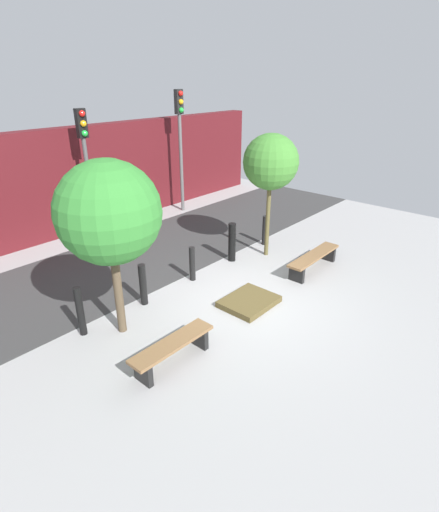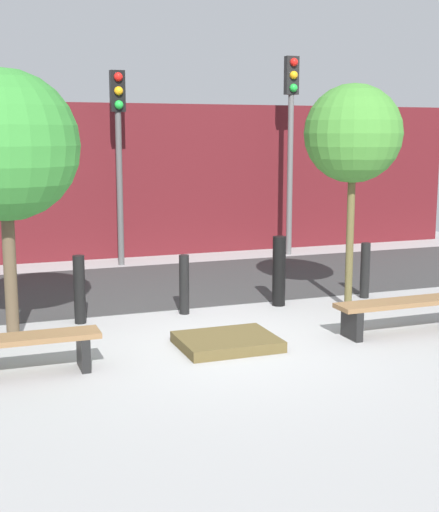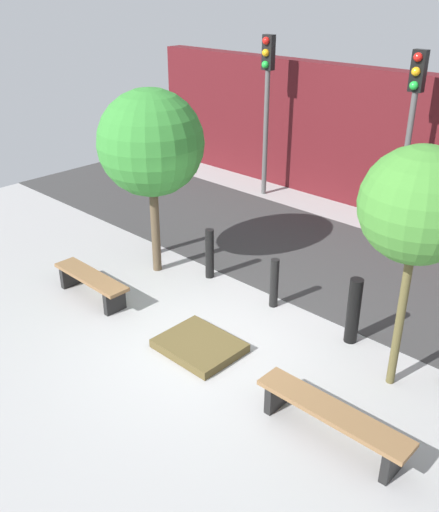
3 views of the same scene
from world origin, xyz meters
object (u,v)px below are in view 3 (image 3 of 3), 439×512
at_px(bench_left, 91,282).
at_px(tree_behind_left_bench, 151,144).
at_px(traffic_light_west, 267,88).
at_px(bollard_center, 274,283).
at_px(planter_bed, 199,346).
at_px(traffic_light_mid_west, 412,112).
at_px(bench_right, 332,417).
at_px(tree_behind_right_bench, 419,206).
at_px(bollard_right, 353,311).
at_px(bollard_left, 210,254).
at_px(bollard_far_left, 156,229).

height_order(bench_left, tree_behind_left_bench, tree_behind_left_bench).
bearing_deg(traffic_light_west, bollard_center, -48.58).
xyz_separation_m(planter_bed, traffic_light_mid_west, (0.00, 5.93, 2.54)).
relative_size(bench_right, tree_behind_right_bench, 0.60).
height_order(bench_right, traffic_light_west, traffic_light_west).
relative_size(planter_bed, traffic_light_west, 0.31).
bearing_deg(tree_behind_right_bench, bollard_right, 152.97).
relative_size(planter_bed, bollard_left, 1.24).
bearing_deg(bollard_center, bollard_far_left, 180.00).
bearing_deg(planter_bed, tree_behind_left_bench, 152.35).
height_order(bollard_far_left, bollard_center, bollard_far_left).
height_order(bollard_left, traffic_light_west, traffic_light_west).
xyz_separation_m(bench_right, traffic_light_west, (-6.12, 6.13, 2.31)).
distance_m(bollard_far_left, bollard_center, 3.01).
xyz_separation_m(planter_bed, bollard_center, (0.00, 1.75, 0.37)).
relative_size(planter_bed, bollard_right, 1.11).
relative_size(planter_bed, traffic_light_mid_west, 0.31).
distance_m(bollard_far_left, bollard_left, 1.50).
height_order(bollard_center, traffic_light_mid_west, traffic_light_mid_west).
height_order(tree_behind_right_bench, bollard_right, tree_behind_right_bench).
bearing_deg(bench_left, bollard_right, 26.70).
height_order(bench_left, bollard_left, bollard_left).
xyz_separation_m(planter_bed, bollard_right, (1.50, 1.75, 0.46)).
xyz_separation_m(tree_behind_left_bench, bollard_right, (3.93, 0.47, -1.90)).
bearing_deg(bench_right, bollard_left, 153.30).
bearing_deg(bollard_right, bench_right, -64.50).
height_order(bollard_far_left, traffic_light_west, traffic_light_west).
bearing_deg(bench_right, bollard_right, 115.14).
distance_m(bollard_left, traffic_light_mid_west, 4.93).
bearing_deg(tree_behind_right_bench, tree_behind_left_bench, 180.00).
distance_m(tree_behind_left_bench, traffic_light_west, 4.83).
height_order(tree_behind_right_bench, traffic_light_west, traffic_light_west).
relative_size(bollard_far_left, traffic_light_mid_west, 0.27).
bearing_deg(bollard_left, tree_behind_right_bench, -6.87).
bearing_deg(traffic_light_mid_west, tree_behind_left_bench, -117.58).
bearing_deg(tree_behind_right_bench, traffic_light_west, 142.74).
bearing_deg(bollard_left, bollard_right, 0.00).
distance_m(planter_bed, bollard_right, 2.35).
relative_size(bench_left, traffic_light_mid_west, 0.44).
relative_size(bollard_far_left, bollard_left, 1.08).
bearing_deg(traffic_light_west, bench_right, -45.04).
distance_m(bench_right, tree_behind_right_bench, 2.69).
distance_m(planter_bed, bollard_center, 1.79).
relative_size(bench_right, traffic_light_mid_west, 0.52).
xyz_separation_m(tree_behind_right_bench, traffic_light_west, (-6.12, 4.66, 0.07)).
height_order(bench_left, bollard_right, bollard_right).
bearing_deg(bench_right, tree_behind_left_bench, 162.78).
xyz_separation_m(tree_behind_left_bench, bollard_center, (2.43, 0.47, -1.99)).
bearing_deg(traffic_light_mid_west, bench_right, -68.36).
xyz_separation_m(tree_behind_left_bench, tree_behind_right_bench, (4.86, -0.00, 0.14)).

